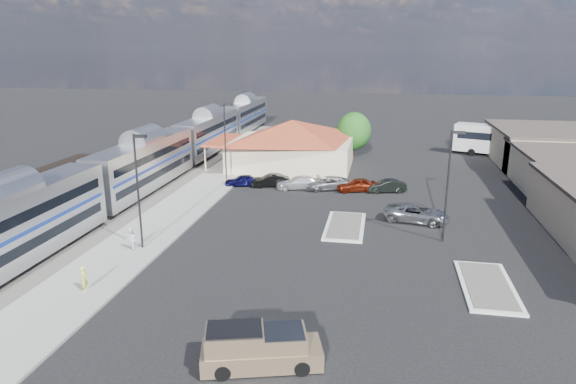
% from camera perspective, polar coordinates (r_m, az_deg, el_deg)
% --- Properties ---
extents(ground, '(280.00, 280.00, 0.00)m').
position_cam_1_polar(ground, '(43.55, 0.88, -4.46)').
color(ground, black).
rests_on(ground, ground).
extents(railbed, '(16.00, 100.00, 0.12)m').
position_cam_1_polar(railbed, '(57.68, -18.76, -0.17)').
color(railbed, '#4C4944').
rests_on(railbed, ground).
extents(platform, '(5.50, 92.00, 0.18)m').
position_cam_1_polar(platform, '(52.14, -11.12, -1.23)').
color(platform, gray).
rests_on(platform, ground).
extents(passenger_train, '(3.00, 104.00, 5.55)m').
position_cam_1_polar(passenger_train, '(57.01, -15.60, 2.83)').
color(passenger_train, silver).
rests_on(passenger_train, ground).
extents(freight_cars, '(2.80, 46.00, 4.00)m').
position_cam_1_polar(freight_cars, '(54.11, -24.61, 0.25)').
color(freight_cars, black).
rests_on(freight_cars, ground).
extents(station_depot, '(18.35, 12.24, 6.20)m').
position_cam_1_polar(station_depot, '(66.37, 0.44, 5.40)').
color(station_depot, beige).
rests_on(station_depot, ground).
extents(traffic_island_south, '(3.30, 7.50, 0.21)m').
position_cam_1_polar(traffic_island_south, '(44.96, 6.35, -3.77)').
color(traffic_island_south, silver).
rests_on(traffic_island_south, ground).
extents(traffic_island_north, '(3.30, 7.50, 0.21)m').
position_cam_1_polar(traffic_island_north, '(36.34, 21.26, -9.68)').
color(traffic_island_north, silver).
rests_on(traffic_island_north, ground).
extents(lamp_plat_s, '(1.08, 0.25, 9.00)m').
position_cam_1_polar(lamp_plat_s, '(39.78, -16.27, 0.98)').
color(lamp_plat_s, black).
rests_on(lamp_plat_s, ground).
extents(lamp_plat_n, '(1.08, 0.25, 9.00)m').
position_cam_1_polar(lamp_plat_n, '(59.80, -6.93, 6.29)').
color(lamp_plat_n, black).
rests_on(lamp_plat_n, ground).
extents(lamp_lot, '(1.08, 0.25, 9.00)m').
position_cam_1_polar(lamp_lot, '(41.81, 17.49, 1.59)').
color(lamp_lot, black).
rests_on(lamp_lot, ground).
extents(tree_depot, '(4.71, 4.71, 6.63)m').
position_cam_1_polar(tree_depot, '(71.27, 7.33, 6.72)').
color(tree_depot, '#382314').
rests_on(tree_depot, ground).
extents(pickup_truck, '(6.20, 3.62, 2.02)m').
position_cam_1_polar(pickup_truck, '(26.09, -2.96, -16.95)').
color(pickup_truck, '#A18563').
rests_on(pickup_truck, ground).
extents(suv, '(6.10, 3.69, 1.58)m').
position_cam_1_polar(suv, '(47.20, 14.12, -2.32)').
color(suv, gray).
rests_on(suv, ground).
extents(coach_bus, '(13.85, 7.40, 4.38)m').
position_cam_1_polar(coach_bus, '(79.24, 22.95, 5.41)').
color(coach_bus, white).
rests_on(coach_bus, ground).
extents(person_a, '(0.52, 0.68, 1.67)m').
position_cam_1_polar(person_a, '(35.18, -21.68, -8.93)').
color(person_a, '#C7DA44').
rests_on(person_a, platform).
extents(person_b, '(0.93, 1.04, 1.76)m').
position_cam_1_polar(person_b, '(40.78, -17.06, -5.04)').
color(person_b, white).
rests_on(person_b, platform).
extents(parked_car_a, '(4.12, 2.57, 1.31)m').
position_cam_1_polar(parked_car_a, '(57.94, -5.12, 1.30)').
color(parked_car_a, '#0B0B39').
rests_on(parked_car_a, ground).
extents(parked_car_b, '(4.55, 2.69, 1.42)m').
position_cam_1_polar(parked_car_b, '(57.45, -1.97, 1.28)').
color(parked_car_b, black).
rests_on(parked_car_b, ground).
extents(parked_car_c, '(5.24, 3.35, 1.41)m').
position_cam_1_polar(parked_car_c, '(56.59, 1.14, 1.06)').
color(parked_car_c, silver).
rests_on(parked_car_c, ground).
extents(parked_car_d, '(5.62, 4.07, 1.42)m').
position_cam_1_polar(parked_car_d, '(56.47, 4.39, 0.99)').
color(parked_car_d, gray).
rests_on(parked_car_d, ground).
extents(parked_car_e, '(4.67, 2.98, 1.48)m').
position_cam_1_polar(parked_car_e, '(55.95, 7.62, 0.79)').
color(parked_car_e, maroon).
rests_on(parked_car_e, ground).
extents(parked_car_f, '(4.39, 2.49, 1.37)m').
position_cam_1_polar(parked_car_f, '(56.21, 10.89, 0.65)').
color(parked_car_f, black).
rests_on(parked_car_f, ground).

